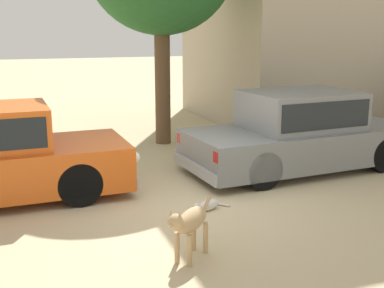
{
  "coord_description": "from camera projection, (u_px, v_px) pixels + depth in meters",
  "views": [
    {
      "loc": [
        -2.42,
        -6.75,
        2.63
      ],
      "look_at": [
        0.08,
        0.2,
        0.9
      ],
      "focal_mm": 46.24,
      "sensor_mm": 36.0,
      "label": 1
    }
  ],
  "objects": [
    {
      "name": "parked_sedan_second",
      "position": [
        300.0,
        131.0,
        9.35
      ],
      "size": [
        4.63,
        2.09,
        1.5
      ],
      "rotation": [
        0.0,
        0.0,
        0.07
      ],
      "color": "slate",
      "rests_on": "ground_plane"
    },
    {
      "name": "ground_plane",
      "position": [
        192.0,
        204.0,
        7.58
      ],
      "size": [
        80.0,
        80.0,
        0.0
      ],
      "primitive_type": "plane",
      "color": "tan"
    },
    {
      "name": "stray_dog_spotted",
      "position": [
        189.0,
        223.0,
        5.66
      ],
      "size": [
        0.8,
        0.73,
        0.7
      ],
      "rotation": [
        0.0,
        0.0,
        3.88
      ],
      "color": "tan",
      "rests_on": "ground_plane"
    },
    {
      "name": "stray_cat",
      "position": [
        207.0,
        205.0,
        7.3
      ],
      "size": [
        0.63,
        0.32,
        0.17
      ],
      "rotation": [
        0.0,
        0.0,
        3.52
      ],
      "color": "beige",
      "rests_on": "ground_plane"
    }
  ]
}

